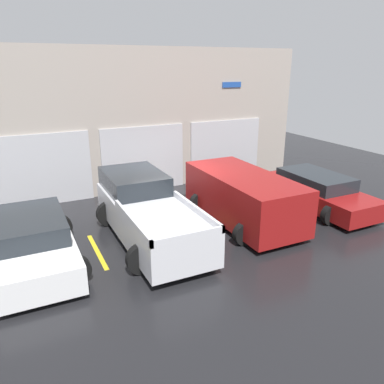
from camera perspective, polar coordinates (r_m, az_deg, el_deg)
name	(u,v)px	position (r m, az deg, el deg)	size (l,w,h in m)	color
ground_plane	(179,214)	(12.88, -1.97, -3.32)	(28.00, 28.00, 0.00)	black
shophouse_building	(144,122)	(15.14, -7.29, 10.50)	(13.78, 0.68, 5.52)	#9E9389
pickup_truck	(147,211)	(10.97, -6.85, -2.96)	(2.41, 5.19, 1.70)	silver
sedan_white	(33,242)	(10.34, -23.11, -7.01)	(2.31, 4.37, 1.30)	white
sedan_side	(316,191)	(14.07, 18.39, 0.16)	(2.17, 4.60, 1.21)	maroon
van_right	(243,196)	(12.05, 7.77, -0.68)	(2.38, 4.51, 1.60)	maroon
parking_stripe_left	(97,251)	(10.71, -14.23, -8.75)	(0.12, 2.20, 0.01)	gold
parking_stripe_centre	(199,230)	(11.63, 1.09, -5.84)	(0.12, 2.20, 0.01)	gold
parking_stripe_right	(280,213)	(13.24, 13.30, -3.19)	(0.12, 2.20, 0.01)	gold
parking_stripe_far_right	(347,200)	(15.34, 22.49, -1.08)	(0.12, 2.20, 0.01)	gold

